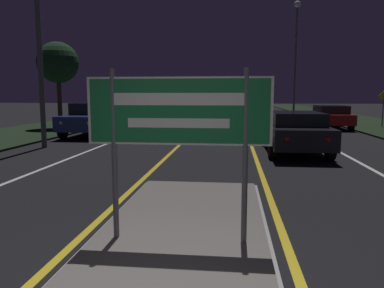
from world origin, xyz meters
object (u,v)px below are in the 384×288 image
Objects in this scene: car_receding_0 at (294,130)px; car_approaching_1 at (192,110)px; car_receding_2 at (252,107)px; streetlight_right_far at (296,39)px; warning_sign at (383,105)px; car_receding_1 at (330,116)px; highway_sign at (178,119)px; car_approaching_2 at (178,105)px; car_approaching_0 at (94,118)px.

car_approaching_1 is (-5.02, 15.25, 0.02)m from car_receding_0.
streetlight_right_far is at bearing 16.29° from car_receding_2.
streetlight_right_far is 4.96× the size of warning_sign.
streetlight_right_far is 12.93m from car_approaching_1.
car_approaching_1 is (-8.56, -7.51, -6.11)m from streetlight_right_far.
streetlight_right_far reaches higher than car_receding_1.
warning_sign is at bearing 63.04° from highway_sign.
warning_sign is (14.70, -19.34, 0.59)m from car_approaching_2.
car_receding_0 is at bearing -110.31° from car_receding_1.
car_receding_1 is 0.98× the size of car_approaching_0.
car_receding_2 is at bearing 65.08° from car_approaching_0.
car_receding_1 is 0.97× the size of car_approaching_1.
streetlight_right_far is 22.90m from car_approaching_0.
streetlight_right_far is 7.30m from car_receding_2.
highway_sign is at bearing -94.50° from car_receding_2.
streetlight_right_far is at bearing 57.22° from car_approaching_0.
car_approaching_0 is (-8.42, 4.19, 0.08)m from car_receding_0.
car_approaching_2 is at bearing 136.34° from car_receding_2.
streetlight_right_far is 2.29× the size of car_approaching_1.
car_approaching_1 is 14.29m from car_approaching_2.
car_receding_0 is 1.12× the size of car_receding_1.
highway_sign reaches higher than warning_sign.
car_approaching_1 reaches higher than car_receding_0.
streetlight_right_far is at bearing 78.66° from highway_sign.
car_receding_0 is 2.34× the size of warning_sign.
car_approaching_2 is at bearing 127.25° from warning_sign.
car_receding_2 reaches higher than car_approaching_1.
car_receding_2 is 1.06× the size of car_approaching_0.
warning_sign is at bearing -77.15° from streetlight_right_far.
highway_sign is 0.46× the size of car_receding_0.
car_receding_0 is (-3.54, -22.76, -6.13)m from streetlight_right_far.
streetlight_right_far reaches higher than car_receding_2.
car_approaching_2 is (-11.61, 19.99, 0.04)m from car_receding_1.
car_receding_1 is (6.06, 17.33, -0.91)m from highway_sign.
car_approaching_1 is at bearing 108.24° from car_receding_0.
car_approaching_0 is (-5.76, 12.34, -0.80)m from highway_sign.
warning_sign reaches higher than car_approaching_1.
warning_sign reaches higher than car_receding_2.
car_receding_0 is 1.10× the size of car_approaching_0.
warning_sign is at bearing 11.96° from car_receding_1.
car_approaching_1 is at bearing 72.92° from car_approaching_0.
streetlight_right_far is 14.37m from warning_sign.
warning_sign is (3.09, 0.65, 0.63)m from car_receding_1.
car_receding_0 is at bearing -71.76° from car_approaching_1.
warning_sign reaches higher than car_receding_1.
car_approaching_0 is at bearing -107.08° from car_approaching_1.
car_approaching_2 is at bearing 102.92° from car_approaching_1.
highway_sign is 0.48× the size of car_receding_2.
streetlight_right_far is at bearing 89.41° from car_receding_1.
warning_sign is (11.51, -5.41, 0.57)m from car_approaching_1.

